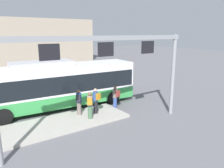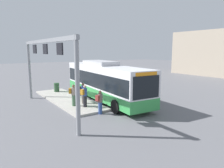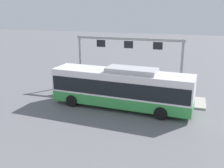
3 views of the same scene
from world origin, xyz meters
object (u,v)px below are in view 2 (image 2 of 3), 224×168
at_px(bus_main, 105,80).
at_px(trash_bin, 57,87).
at_px(person_waiting_near, 85,95).
at_px(person_waiting_far, 73,95).
at_px(person_waiting_mid, 83,93).
at_px(person_boarding, 100,102).

bearing_deg(bus_main, trash_bin, -150.73).
relative_size(bus_main, person_waiting_near, 6.98).
bearing_deg(bus_main, person_waiting_near, -56.16).
distance_m(bus_main, person_waiting_far, 3.55).
distance_m(bus_main, person_waiting_mid, 2.60).
relative_size(person_waiting_mid, trash_bin, 1.86).
bearing_deg(person_boarding, person_waiting_mid, 74.86).
relative_size(person_waiting_near, person_waiting_mid, 1.00).
relative_size(person_boarding, person_waiting_mid, 1.00).
bearing_deg(person_waiting_far, person_waiting_mid, 48.10).
xyz_separation_m(person_boarding, person_waiting_mid, (-2.80, 0.06, 0.16)).
distance_m(person_waiting_far, trash_bin, 6.25).
bearing_deg(person_waiting_mid, person_waiting_far, -130.44).
height_order(bus_main, person_waiting_near, bus_main).
xyz_separation_m(bus_main, trash_bin, (-5.35, -2.53, -1.20)).
xyz_separation_m(person_waiting_mid, person_waiting_far, (0.27, -0.95, 0.00)).
distance_m(person_boarding, person_waiting_near, 1.80).
relative_size(bus_main, trash_bin, 12.95).
bearing_deg(person_waiting_mid, person_boarding, -57.90).
bearing_deg(person_waiting_far, trash_bin, 114.25).
height_order(bus_main, trash_bin, bus_main).
distance_m(person_waiting_mid, trash_bin, 5.92).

